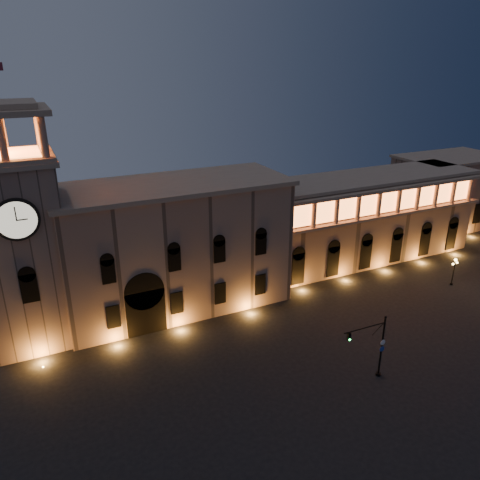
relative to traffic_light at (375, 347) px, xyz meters
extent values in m
plane|color=black|center=(-11.83, 3.06, -3.93)|extent=(160.00, 160.00, 0.00)
cube|color=#8A6A5A|center=(-13.83, 25.06, 4.57)|extent=(30.00, 12.00, 17.00)
cube|color=gray|center=(-13.83, 25.06, 13.37)|extent=(30.80, 12.80, 0.60)
cube|color=black|center=(-19.83, 19.66, -0.93)|extent=(5.00, 1.40, 6.00)
cylinder|color=black|center=(-19.83, 19.66, 2.07)|extent=(5.00, 1.40, 5.00)
cube|color=orange|center=(-19.83, 19.46, -1.13)|extent=(4.20, 0.20, 5.00)
cube|color=#8A6A5A|center=(-32.33, 24.06, 7.07)|extent=(9.00, 9.00, 22.00)
cube|color=gray|center=(-32.33, 24.06, 18.32)|extent=(9.80, 9.80, 0.50)
cylinder|color=black|center=(-32.33, 19.38, 13.07)|extent=(4.60, 0.35, 4.60)
cylinder|color=beige|center=(-32.33, 19.24, 13.07)|extent=(4.00, 0.12, 4.00)
cube|color=gray|center=(-32.33, 24.06, 18.82)|extent=(9.40, 9.40, 0.50)
cube|color=orange|center=(-32.33, 24.06, 19.12)|extent=(6.80, 6.80, 0.15)
cylinder|color=gray|center=(-32.33, 20.26, 21.17)|extent=(0.76, 0.76, 4.20)
cylinder|color=gray|center=(-28.53, 20.26, 21.17)|extent=(0.76, 0.76, 4.20)
cylinder|color=gray|center=(-32.33, 27.86, 21.17)|extent=(0.76, 0.76, 4.20)
cylinder|color=gray|center=(-28.53, 27.86, 21.17)|extent=(0.76, 0.76, 4.20)
cylinder|color=gray|center=(-28.53, 24.06, 21.17)|extent=(0.76, 0.76, 4.20)
cube|color=#856555|center=(20.17, 27.06, 3.07)|extent=(40.00, 10.00, 14.00)
cube|color=gray|center=(20.17, 27.06, 10.32)|extent=(40.60, 10.60, 0.50)
cube|color=gray|center=(20.17, 21.56, 5.37)|extent=(40.00, 1.20, 0.40)
cube|color=gray|center=(20.17, 21.56, 9.67)|extent=(40.00, 1.40, 0.50)
cube|color=orange|center=(20.17, 22.11, 7.57)|extent=(38.00, 0.15, 3.60)
cylinder|color=gray|center=(2.17, 21.56, 7.57)|extent=(0.70, 0.70, 4.00)
cylinder|color=gray|center=(6.17, 21.56, 7.57)|extent=(0.70, 0.70, 4.00)
cylinder|color=gray|center=(10.17, 21.56, 7.57)|extent=(0.70, 0.70, 4.00)
cylinder|color=gray|center=(14.17, 21.56, 7.57)|extent=(0.70, 0.70, 4.00)
cylinder|color=gray|center=(18.17, 21.56, 7.57)|extent=(0.70, 0.70, 4.00)
cylinder|color=gray|center=(22.17, 21.56, 7.57)|extent=(0.70, 0.70, 4.00)
cylinder|color=gray|center=(26.17, 21.56, 7.57)|extent=(0.70, 0.70, 4.00)
cylinder|color=gray|center=(30.17, 21.56, 7.57)|extent=(0.70, 0.70, 4.00)
cylinder|color=gray|center=(34.17, 21.56, 7.57)|extent=(0.70, 0.70, 4.00)
cylinder|color=gray|center=(38.17, 21.56, 7.57)|extent=(0.70, 0.70, 4.00)
cube|color=#856555|center=(46.17, 33.06, 3.07)|extent=(20.00, 12.00, 14.00)
cylinder|color=black|center=(0.92, -0.01, -0.31)|extent=(0.21, 0.21, 7.24)
cylinder|color=black|center=(0.92, -0.01, -3.78)|extent=(0.58, 0.58, 0.31)
sphere|color=black|center=(0.92, -0.01, 3.41)|extent=(0.29, 0.29, 0.29)
cylinder|color=black|center=(-1.67, 0.04, 2.79)|extent=(5.17, 0.22, 0.12)
cube|color=black|center=(-3.63, 0.07, 2.27)|extent=(0.32, 0.30, 0.88)
cylinder|color=#0CE53F|center=(-3.64, -0.09, 1.98)|extent=(0.19, 0.09, 0.19)
cylinder|color=silver|center=(0.86, -0.15, 0.41)|extent=(0.62, 0.05, 0.62)
cylinder|color=navy|center=(0.86, -0.15, -0.42)|extent=(0.62, 0.05, 0.62)
cylinder|color=black|center=(26.00, 12.39, -1.91)|extent=(0.16, 0.16, 4.06)
cylinder|color=black|center=(26.00, 12.39, -3.78)|extent=(0.45, 0.45, 0.30)
sphere|color=#F5BE62|center=(26.00, 12.39, 0.22)|extent=(0.45, 0.45, 0.45)
cylinder|color=black|center=(25.74, 12.35, -0.39)|extent=(1.01, 0.22, 0.06)
sphere|color=#F5BE62|center=(25.49, 12.31, -0.33)|extent=(0.32, 0.32, 0.32)
cylinder|color=black|center=(26.25, 12.43, -0.39)|extent=(1.01, 0.22, 0.06)
sphere|color=#F5BE62|center=(26.50, 12.47, -0.33)|extent=(0.32, 0.32, 0.32)
camera|label=1|loc=(-31.08, -31.85, 28.78)|focal=35.00mm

